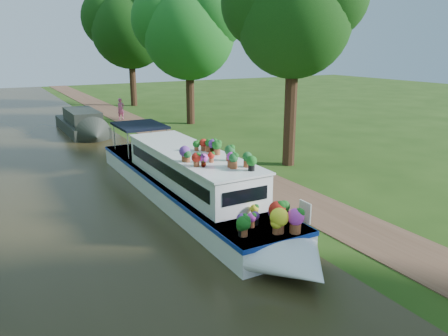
% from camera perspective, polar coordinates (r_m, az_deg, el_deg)
% --- Properties ---
extents(ground, '(100.00, 100.00, 0.00)m').
position_cam_1_polar(ground, '(15.64, 3.91, -3.85)').
color(ground, '#1F3C0F').
rests_on(ground, ground).
extents(canal_water, '(10.00, 100.00, 0.02)m').
position_cam_1_polar(canal_water, '(13.55, -18.14, -7.77)').
color(canal_water, black).
rests_on(canal_water, ground).
extents(towpath, '(2.20, 100.00, 0.03)m').
position_cam_1_polar(towpath, '(16.29, 7.46, -3.08)').
color(towpath, '#523726').
rests_on(towpath, ground).
extents(plant_boat, '(2.29, 13.52, 2.31)m').
position_cam_1_polar(plant_boat, '(14.70, -4.35, -1.64)').
color(plant_boat, white).
rests_on(plant_boat, canal_water).
extents(tree_near_overhang, '(5.52, 5.28, 8.99)m').
position_cam_1_polar(tree_near_overhang, '(19.49, 9.03, 19.58)').
color(tree_near_overhang, black).
rests_on(tree_near_overhang, ground).
extents(tree_near_mid, '(6.90, 6.60, 9.40)m').
position_cam_1_polar(tree_near_mid, '(30.18, -4.72, 17.97)').
color(tree_near_mid, black).
rests_on(tree_near_mid, ground).
extents(tree_near_far, '(7.59, 7.26, 10.30)m').
position_cam_1_polar(tree_near_far, '(40.31, -12.28, 17.97)').
color(tree_near_far, black).
rests_on(tree_near_far, ground).
extents(second_boat, '(2.09, 7.31, 1.42)m').
position_cam_1_polar(second_boat, '(28.41, -17.98, 5.53)').
color(second_boat, '#222722').
rests_on(second_boat, canal_water).
extents(pedestrian_pink, '(0.64, 0.50, 1.54)m').
position_cam_1_polar(pedestrian_pink, '(32.67, -13.31, 7.51)').
color(pedestrian_pink, '#D55777').
rests_on(pedestrian_pink, towpath).
extents(verge_plant, '(0.47, 0.42, 0.47)m').
position_cam_1_polar(verge_plant, '(16.83, -0.87, -1.53)').
color(verge_plant, '#2B631D').
rests_on(verge_plant, ground).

